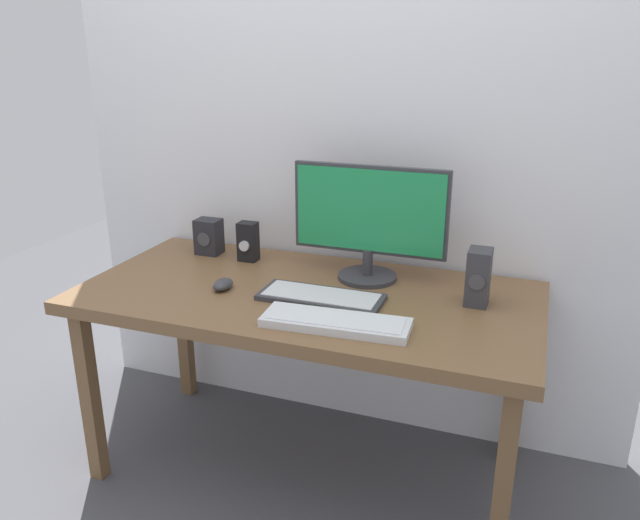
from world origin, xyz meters
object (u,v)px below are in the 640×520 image
(audio_controller, at_px, (248,242))
(desk, at_px, (307,309))
(speaker_right, at_px, (478,277))
(speaker_left, at_px, (209,237))
(keyboard_secondary, at_px, (336,322))
(mouse, at_px, (223,284))
(keyboard_primary, at_px, (321,297))
(monitor, at_px, (369,219))

(audio_controller, bearing_deg, desk, -34.04)
(speaker_right, bearing_deg, speaker_left, 171.89)
(keyboard_secondary, xyz_separation_m, mouse, (-0.46, 0.15, 0.00))
(desk, xyz_separation_m, speaker_right, (0.56, 0.09, 0.16))
(keyboard_primary, distance_m, keyboard_secondary, 0.21)
(mouse, xyz_separation_m, speaker_left, (-0.24, 0.32, 0.05))
(desk, xyz_separation_m, speaker_left, (-0.52, 0.24, 0.14))
(keyboard_primary, relative_size, keyboard_secondary, 0.91)
(desk, bearing_deg, speaker_right, 9.43)
(monitor, relative_size, keyboard_secondary, 1.22)
(keyboard_primary, height_order, mouse, mouse)
(monitor, relative_size, speaker_left, 3.89)
(keyboard_secondary, bearing_deg, speaker_right, 40.54)
(monitor, xyz_separation_m, audio_controller, (-0.49, 0.03, -0.14))
(desk, height_order, keyboard_secondary, keyboard_secondary)
(desk, xyz_separation_m, monitor, (0.16, 0.20, 0.28))
(mouse, xyz_separation_m, audio_controller, (-0.05, 0.30, 0.06))
(keyboard_primary, bearing_deg, desk, 144.90)
(speaker_left, bearing_deg, audio_controller, -6.61)
(monitor, height_order, audio_controller, monitor)
(monitor, height_order, mouse, monitor)
(keyboard_secondary, height_order, speaker_left, speaker_left)
(mouse, height_order, speaker_right, speaker_right)
(speaker_right, bearing_deg, mouse, -168.36)
(keyboard_primary, relative_size, speaker_right, 2.23)
(mouse, bearing_deg, keyboard_secondary, -19.91)
(desk, bearing_deg, keyboard_primary, -35.10)
(speaker_right, height_order, speaker_left, speaker_right)
(mouse, distance_m, speaker_left, 0.41)
(desk, bearing_deg, mouse, -164.06)
(monitor, distance_m, keyboard_primary, 0.34)
(monitor, height_order, speaker_left, monitor)
(monitor, xyz_separation_m, keyboard_secondary, (0.02, -0.43, -0.20))
(keyboard_secondary, bearing_deg, audio_controller, 138.63)
(monitor, distance_m, mouse, 0.56)
(keyboard_secondary, bearing_deg, desk, 128.55)
(mouse, height_order, audio_controller, audio_controller)
(keyboard_secondary, distance_m, speaker_left, 0.84)
(speaker_right, relative_size, speaker_left, 1.30)
(keyboard_primary, bearing_deg, speaker_left, 153.33)
(desk, bearing_deg, audio_controller, 145.96)
(mouse, relative_size, speaker_right, 0.51)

